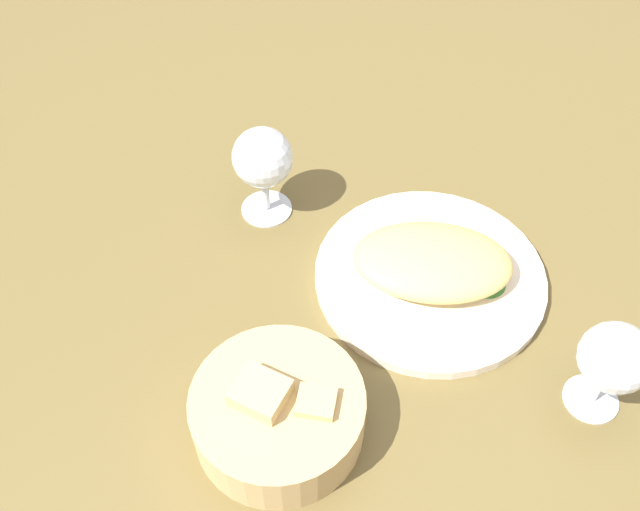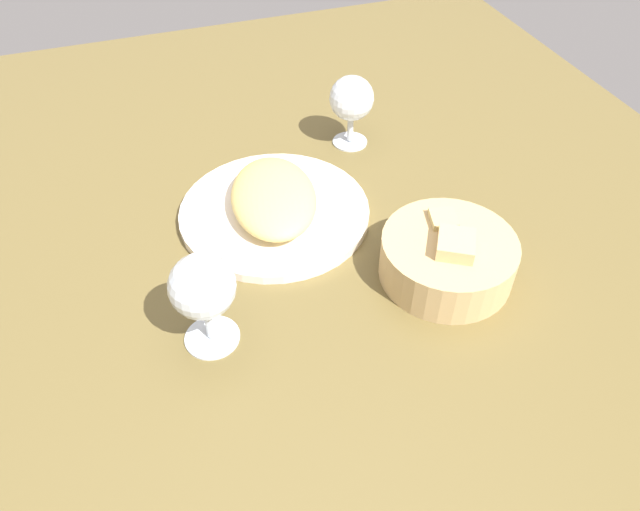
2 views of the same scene
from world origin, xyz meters
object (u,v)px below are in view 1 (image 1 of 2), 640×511
plate (429,274)px  bread_basket (278,413)px  wine_glass_near (263,161)px  wine_glass_far (614,360)px

plate → bread_basket: (18.81, 18.28, 2.45)cm
plate → wine_glass_near: size_ratio=2.13×
plate → wine_glass_far: size_ratio=2.31×
wine_glass_near → bread_basket: bearing=90.7°
bread_basket → wine_glass_far: wine_glass_far is taller
wine_glass_near → wine_glass_far: size_ratio=1.08×
wine_glass_far → bread_basket: bearing=1.0°
bread_basket → wine_glass_near: size_ratio=1.35×
plate → bread_basket: bread_basket is taller
wine_glass_near → plate: bearing=146.0°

